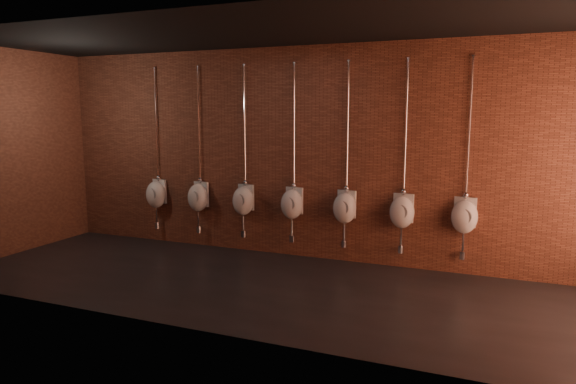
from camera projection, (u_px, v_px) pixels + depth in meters
name	position (u px, v px, depth m)	size (l,w,h in m)	color
ground	(259.00, 285.00, 6.66)	(8.50, 8.50, 0.00)	black
room_shell	(258.00, 130.00, 6.36)	(8.54, 3.04, 3.22)	black
urinal_0	(156.00, 193.00, 8.76)	(0.40, 0.37, 2.71)	silver
urinal_1	(198.00, 196.00, 8.45)	(0.40, 0.37, 2.71)	silver
urinal_2	(243.00, 199.00, 8.14)	(0.40, 0.37, 2.71)	silver
urinal_3	(292.00, 203.00, 7.83)	(0.40, 0.37, 2.71)	silver
urinal_4	(345.00, 207.00, 7.52)	(0.40, 0.37, 2.71)	silver
urinal_5	(402.00, 211.00, 7.21)	(0.40, 0.37, 2.71)	silver
urinal_6	(465.00, 215.00, 6.90)	(0.40, 0.37, 2.71)	silver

